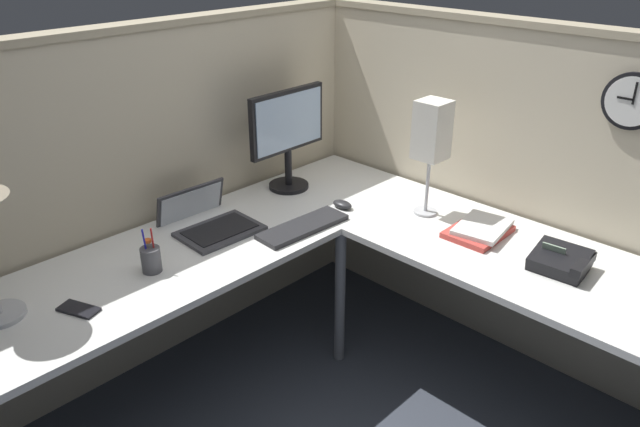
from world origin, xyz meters
TOP-DOWN VIEW (x-y plane):
  - ground_plane at (0.00, 0.00)m, footprint 6.80×6.80m
  - cubicle_wall_back at (-0.36, 0.87)m, footprint 2.57×0.12m
  - cubicle_wall_right at (0.87, -0.27)m, footprint 0.12×2.37m
  - desk at (-0.15, -0.05)m, footprint 2.35×2.15m
  - monitor at (0.29, 0.64)m, footprint 0.46×0.20m
  - laptop at (-0.25, 0.59)m, footprint 0.35×0.39m
  - keyboard at (0.02, 0.26)m, footprint 0.44×0.16m
  - computer_mouse at (0.30, 0.28)m, footprint 0.06×0.10m
  - pen_cup at (-0.63, 0.43)m, footprint 0.08×0.08m
  - cell_phone at (-0.95, 0.38)m, footprint 0.12×0.16m
  - office_phone at (0.47, -0.70)m, footprint 0.21×0.22m
  - book_stack at (0.52, -0.32)m, footprint 0.30×0.23m
  - desk_lamp_paper at (0.53, -0.03)m, footprint 0.13×0.13m
  - wall_clock at (0.82, -0.72)m, footprint 0.04×0.22m

SIDE VIEW (x-z plane):
  - ground_plane at x=0.00m, z-range 0.00..0.00m
  - desk at x=-0.15m, z-range 0.27..1.00m
  - cell_phone at x=-0.95m, z-range 0.73..0.74m
  - keyboard at x=0.02m, z-range 0.73..0.75m
  - computer_mouse at x=0.30m, z-range 0.73..0.76m
  - book_stack at x=0.52m, z-range 0.73..0.77m
  - laptop at x=-0.25m, z-range 0.65..0.86m
  - office_phone at x=0.47m, z-range 0.71..0.82m
  - pen_cup at x=-0.63m, z-range 0.69..0.87m
  - cubicle_wall_back at x=-0.36m, z-range 0.00..1.58m
  - cubicle_wall_right at x=0.87m, z-range 0.00..1.58m
  - monitor at x=0.29m, z-range 0.77..1.27m
  - desk_lamp_paper at x=0.53m, z-range 0.85..1.38m
  - wall_clock at x=0.82m, z-range 1.22..1.44m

